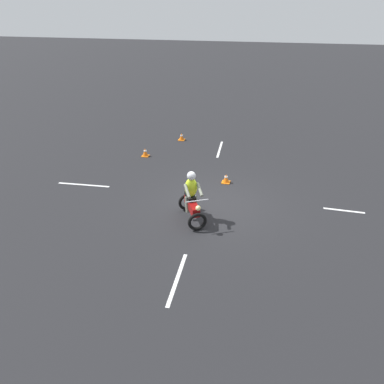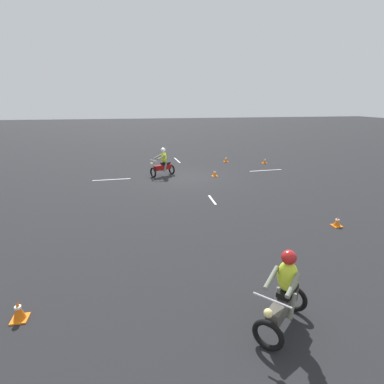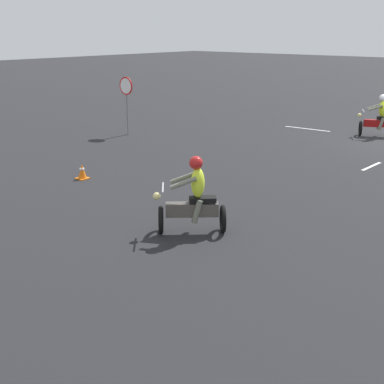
{
  "view_description": "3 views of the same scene",
  "coord_description": "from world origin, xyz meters",
  "px_view_note": "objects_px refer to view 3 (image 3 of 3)",
  "views": [
    {
      "loc": [
        11.27,
        1.87,
        6.29
      ],
      "look_at": [
        1.17,
        -0.56,
        1.0
      ],
      "focal_mm": 35.0,
      "sensor_mm": 36.0,
      "label": 1
    },
    {
      "loc": [
        2.7,
        16.67,
        4.28
      ],
      "look_at": [
        0.62,
        5.84,
        0.9
      ],
      "focal_mm": 28.0,
      "sensor_mm": 36.0,
      "label": 2
    },
    {
      "loc": [
        -6.67,
        20.32,
        4.14
      ],
      "look_at": [
        0.08,
        12.25,
        0.9
      ],
      "focal_mm": 50.0,
      "sensor_mm": 36.0,
      "label": 3
    }
  ],
  "objects_px": {
    "motorcycle_rider_foreground": "(379,118)",
    "traffic_cone_near_right": "(82,172)",
    "stop_sign": "(126,94)",
    "motorcycle_rider_background": "(194,200)"
  },
  "relations": [
    {
      "from": "motorcycle_rider_foreground",
      "to": "traffic_cone_near_right",
      "type": "distance_m",
      "value": 12.3
    },
    {
      "from": "motorcycle_rider_foreground",
      "to": "stop_sign",
      "type": "xyz_separation_m",
      "value": [
        7.9,
        6.18,
        0.91
      ]
    },
    {
      "from": "motorcycle_rider_background",
      "to": "stop_sign",
      "type": "relative_size",
      "value": 0.72
    },
    {
      "from": "motorcycle_rider_foreground",
      "to": "traffic_cone_near_right",
      "type": "relative_size",
      "value": 3.84
    },
    {
      "from": "traffic_cone_near_right",
      "to": "motorcycle_rider_foreground",
      "type": "bearing_deg",
      "value": -109.28
    },
    {
      "from": "motorcycle_rider_background",
      "to": "stop_sign",
      "type": "distance_m",
      "value": 11.19
    },
    {
      "from": "motorcycle_rider_background",
      "to": "motorcycle_rider_foreground",
      "type": "bearing_deg",
      "value": -37.39
    },
    {
      "from": "motorcycle_rider_foreground",
      "to": "traffic_cone_near_right",
      "type": "bearing_deg",
      "value": 132.68
    },
    {
      "from": "motorcycle_rider_background",
      "to": "stop_sign",
      "type": "height_order",
      "value": "stop_sign"
    },
    {
      "from": "motorcycle_rider_foreground",
      "to": "motorcycle_rider_background",
      "type": "relative_size",
      "value": 1.0
    }
  ]
}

